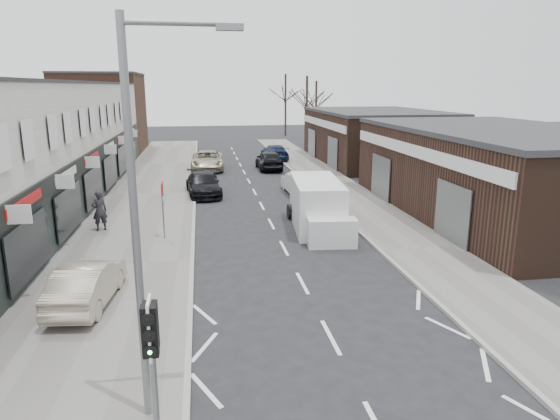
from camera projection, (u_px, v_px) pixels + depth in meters
name	position (u px, v px, depth m)	size (l,w,h in m)	color
ground	(352.00, 377.00, 12.06)	(160.00, 160.00, 0.00)	black
pavement_left	(150.00, 194.00, 32.12)	(5.50, 64.00, 0.12)	slate
pavement_right	(338.00, 188.00, 34.01)	(3.50, 64.00, 0.12)	slate
shop_terrace_left	(18.00, 147.00, 27.86)	(8.00, 41.00, 7.10)	silver
brick_block_far	(102.00, 114.00, 52.19)	(8.00, 10.00, 8.00)	#4E3021
right_unit_near	(501.00, 174.00, 26.83)	(10.00, 18.00, 4.50)	#342117
right_unit_far	(375.00, 137.00, 46.00)	(10.00, 16.00, 4.50)	#342117
tree_far_a	(306.00, 145.00, 59.44)	(3.60, 3.60, 8.00)	#382D26
tree_far_b	(315.00, 140.00, 65.57)	(3.60, 3.60, 7.50)	#382D26
tree_far_c	(285.00, 136.00, 70.86)	(3.60, 3.60, 8.50)	#382D26
traffic_light	(151.00, 342.00, 8.88)	(0.28, 0.60, 3.10)	slate
street_lamp	(143.00, 206.00, 9.50)	(2.23, 0.22, 8.00)	slate
warning_sign	(163.00, 193.00, 22.25)	(0.12, 0.80, 2.70)	slate
white_van	(317.00, 206.00, 24.33)	(2.65, 6.36, 2.41)	white
sedan_on_pavement	(87.00, 283.00, 15.69)	(1.45, 4.16, 1.37)	tan
pedestrian	(100.00, 211.00, 23.69)	(0.70, 0.46, 1.93)	black
parked_car_left_a	(205.00, 182.00, 32.92)	(1.57, 3.90, 1.33)	#13133C
parked_car_left_b	(203.00, 184.00, 32.02)	(1.99, 4.89, 1.42)	black
parked_car_left_c	(208.00, 160.00, 41.76)	(2.62, 5.68, 1.58)	#A9A587
parked_car_right_a	(298.00, 183.00, 32.52)	(1.49, 4.27, 1.41)	white
parked_car_right_b	(269.00, 160.00, 41.86)	(1.91, 4.75, 1.62)	black
parked_car_right_c	(275.00, 152.00, 47.23)	(2.07, 5.10, 1.48)	#121C38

